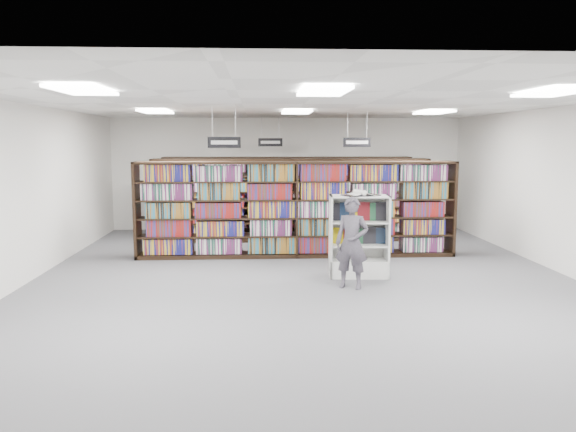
{
  "coord_description": "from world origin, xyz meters",
  "views": [
    {
      "loc": [
        -0.83,
        -10.22,
        2.53
      ],
      "look_at": [
        -0.26,
        0.5,
        1.1
      ],
      "focal_mm": 35.0,
      "sensor_mm": 36.0,
      "label": 1
    }
  ],
  "objects_px": {
    "endcap_display": "(358,249)",
    "open_book": "(360,194)",
    "bookshelf_row_near": "(296,209)",
    "shopper": "(352,243)"
  },
  "relations": [
    {
      "from": "endcap_display",
      "to": "shopper",
      "type": "relative_size",
      "value": 0.97
    },
    {
      "from": "bookshelf_row_near",
      "to": "shopper",
      "type": "relative_size",
      "value": 4.41
    },
    {
      "from": "bookshelf_row_near",
      "to": "endcap_display",
      "type": "relative_size",
      "value": 4.56
    },
    {
      "from": "endcap_display",
      "to": "shopper",
      "type": "xyz_separation_m",
      "value": [
        -0.27,
        -0.87,
        0.28
      ]
    },
    {
      "from": "bookshelf_row_near",
      "to": "shopper",
      "type": "height_order",
      "value": "bookshelf_row_near"
    },
    {
      "from": "endcap_display",
      "to": "open_book",
      "type": "xyz_separation_m",
      "value": [
        0.01,
        -0.08,
        1.06
      ]
    },
    {
      "from": "bookshelf_row_near",
      "to": "shopper",
      "type": "distance_m",
      "value": 2.89
    },
    {
      "from": "bookshelf_row_near",
      "to": "endcap_display",
      "type": "height_order",
      "value": "bookshelf_row_near"
    },
    {
      "from": "bookshelf_row_near",
      "to": "open_book",
      "type": "distance_m",
      "value": 2.3
    },
    {
      "from": "shopper",
      "to": "endcap_display",
      "type": "bearing_deg",
      "value": 94.27
    }
  ]
}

